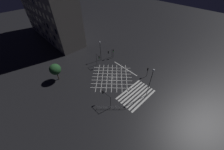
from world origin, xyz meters
name	(u,v)px	position (x,y,z in m)	size (l,w,h in m)	color
ground_plane	(112,77)	(0.00, 0.00, 0.00)	(200.00, 200.00, 0.00)	black
road_markings	(125,86)	(0.30, -5.43, 0.00)	(15.29, 20.20, 0.01)	silver
office_building	(46,4)	(-0.01, 38.70, 13.88)	(10.06, 35.77, 27.76)	slate
traffic_light_ne_cross	(113,52)	(7.63, 7.38, 2.51)	(0.36, 0.39, 3.51)	black
traffic_light_ne_main	(110,52)	(6.61, 8.19, 2.43)	(2.09, 0.36, 3.33)	black
traffic_light_median_north	(98,58)	(0.52, 7.31, 3.29)	(0.36, 1.89, 4.53)	black
traffic_light_sw_cross	(106,96)	(-7.91, -6.37, 3.21)	(0.36, 2.99, 4.33)	black
traffic_light_se_cross	(148,70)	(8.17, -7.15, 2.40)	(0.36, 0.39, 3.35)	black
street_lamp_east	(100,47)	(3.47, 9.57, 5.20)	(0.49, 0.49, 7.40)	black
street_lamp_west	(151,78)	(1.77, -11.66, 6.51)	(0.52, 0.52, 9.31)	black
street_tree_near	(55,69)	(-12.56, 10.58, 3.96)	(3.24, 3.24, 5.60)	#38281C
pedestrian_railing	(112,107)	(-7.84, -8.29, 0.67)	(5.38, 5.09, 1.05)	gray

